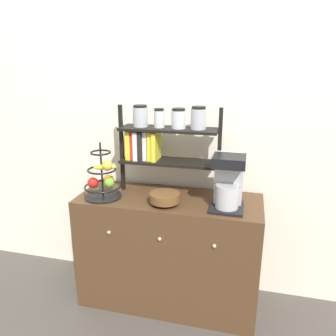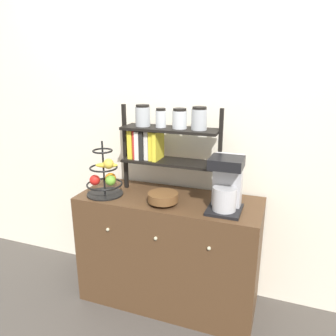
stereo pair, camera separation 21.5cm
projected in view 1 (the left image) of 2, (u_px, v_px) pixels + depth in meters
The scene contains 7 objects.
ground_plane at pixel (160, 321), 2.23m from camera, with size 12.00×12.00×0.00m, color #47423D.
wall_back at pixel (179, 119), 2.33m from camera, with size 7.00×0.05×2.60m, color silver.
sideboard at pixel (169, 250), 2.33m from camera, with size 1.24×0.50×0.81m.
coffee_maker at pixel (228, 182), 2.02m from camera, with size 0.20×0.23×0.34m.
fruit_stand at pixel (103, 180), 2.19m from camera, with size 0.25×0.25×0.38m.
wooden_bowl at pixel (164, 198), 2.09m from camera, with size 0.20×0.20×0.08m.
shelf_hutch at pixel (160, 137), 2.19m from camera, with size 0.70×0.20×0.61m.
Camera 1 is at (0.49, -1.75, 1.65)m, focal length 35.00 mm.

